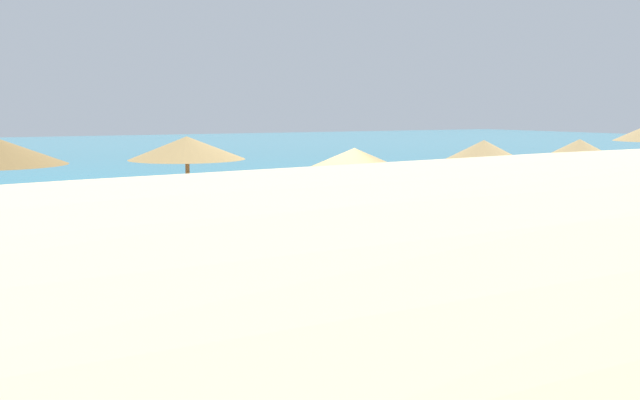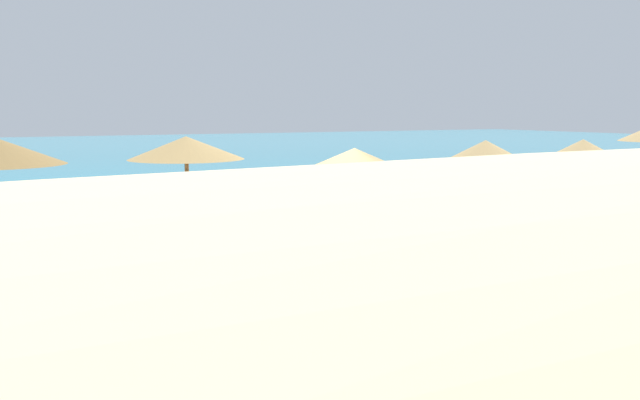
# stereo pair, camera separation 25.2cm
# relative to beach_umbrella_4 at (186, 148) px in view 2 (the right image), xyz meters

# --- Properties ---
(ground_plane) EXTENTS (160.00, 160.00, 0.00)m
(ground_plane) POSITION_rel_beach_umbrella_4_xyz_m (3.15, -0.84, -2.50)
(ground_plane) COLOR beige
(sea_water) EXTENTS (160.00, 72.87, 0.01)m
(sea_water) POSITION_rel_beach_umbrella_4_xyz_m (3.15, 42.76, -2.49)
(sea_water) COLOR teal
(sea_water) RESTS_ON ground_plane
(beach_umbrella_4) EXTENTS (2.62, 2.62, 2.77)m
(beach_umbrella_4) POSITION_rel_beach_umbrella_4_xyz_m (0.00, 0.00, 0.00)
(beach_umbrella_4) COLOR brown
(beach_umbrella_4) RESTS_ON ground_plane
(beach_umbrella_5) EXTENTS (2.40, 2.40, 2.40)m
(beach_umbrella_5) POSITION_rel_beach_umbrella_4_xyz_m (4.34, -0.21, -0.36)
(beach_umbrella_5) COLOR brown
(beach_umbrella_5) RESTS_ON ground_plane
(beach_umbrella_6) EXTENTS (2.53, 2.53, 2.52)m
(beach_umbrella_6) POSITION_rel_beach_umbrella_4_xyz_m (8.50, -0.45, -0.31)
(beach_umbrella_6) COLOR brown
(beach_umbrella_6) RESTS_ON ground_plane
(beach_umbrella_7) EXTENTS (2.08, 2.08, 2.46)m
(beach_umbrella_7) POSITION_rel_beach_umbrella_4_xyz_m (12.72, -0.23, -0.33)
(beach_umbrella_7) COLOR brown
(beach_umbrella_7) RESTS_ON ground_plane
(lounge_chair_0) EXTENTS (1.55, 0.81, 1.13)m
(lounge_chair_0) POSITION_rel_beach_umbrella_4_xyz_m (4.34, -1.12, -2.03)
(lounge_chair_0) COLOR red
(lounge_chair_0) RESTS_ON ground_plane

